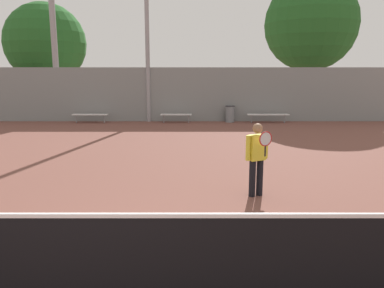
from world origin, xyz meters
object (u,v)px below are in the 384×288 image
Objects in this scene: bench_adjacent_court at (89,115)px; tree_green_tall at (310,25)px; tennis_net at (78,254)px; bench_courtside_far at (175,115)px; tree_green_broad at (45,44)px; tennis_player at (256,156)px; bench_courtside_near at (267,115)px; trash_bin at (229,114)px.

bench_adjacent_court is 0.22× the size of tree_green_tall.
bench_courtside_far is at bearing 88.20° from tennis_net.
bench_courtside_far is 9.68m from tree_green_broad.
tennis_player reaches higher than bench_courtside_near.
bench_courtside_near is 1.19× the size of bench_adjacent_court.
tree_green_tall reaches higher than tennis_player.
tree_green_broad reaches higher than tennis_net.
bench_courtside_near is 0.26× the size of tree_green_tall.
tennis_net is 1.46× the size of tree_green_tall.
tennis_net is 6.67× the size of bench_adjacent_court.
tree_green_broad is (-16.25, -0.71, -1.20)m from tree_green_tall.
bench_adjacent_court is 14.44m from tree_green_tall.
tennis_player is 18.05m from tree_green_tall.
bench_courtside_near is at bearing -127.18° from tree_green_tall.
tree_green_broad reaches higher than tennis_player.
tree_green_tall reaches higher than bench_courtside_far.
tennis_net is 5.62× the size of bench_courtside_near.
tennis_player reaches higher than trash_bin.
tree_green_tall is (12.76, 4.39, 5.13)m from bench_adjacent_court.
tree_green_broad is (-10.92, 3.44, 3.90)m from trash_bin.
bench_courtside_far is at bearing -180.00° from bench_courtside_near.
tennis_net is 1.82× the size of tree_green_broad.
bench_courtside_far is 0.24× the size of tree_green_broad.
bench_courtside_near is 1.33× the size of bench_courtside_far.
bench_adjacent_court is 6.41m from tree_green_broad.
tree_green_tall reaches higher than trash_bin.
trash_bin is 8.46m from tree_green_tall.
tree_green_tall reaches higher than tree_green_broad.
bench_adjacent_court is at bearing 93.16° from tennis_player.
bench_courtside_far is at bearing -0.00° from bench_adjacent_court.
tennis_net is 22.40m from tree_green_tall.
bench_adjacent_court is at bearing 180.00° from bench_courtside_far.
tennis_player is 0.96× the size of bench_courtside_far.
tree_green_broad is (-3.49, 3.68, 3.93)m from bench_adjacent_court.
tree_green_tall is at bearing 43.61° from tennis_player.
tennis_player is at bearing 53.43° from tennis_net.
tennis_net is at bearing -113.47° from tree_green_tall.
bench_courtside_near is (5.37, 15.64, -0.11)m from tennis_net.
bench_courtside_near is 14.00m from tree_green_broad.
bench_courtside_near is at bearing -15.90° from tree_green_broad.
bench_courtside_far is at bearing -24.58° from tree_green_broad.
tree_green_broad is at bearing 111.35° from tennis_net.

